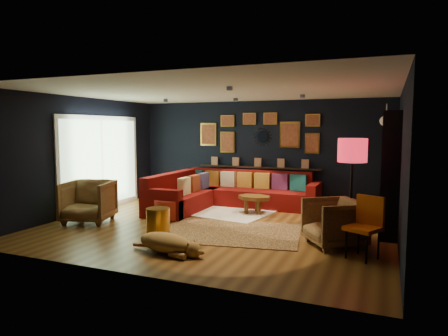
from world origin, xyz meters
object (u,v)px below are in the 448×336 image
at_px(armchair_left, 88,200).
at_px(dog, 165,239).
at_px(armchair_right, 334,220).
at_px(sectional, 222,194).
at_px(gold_stool, 158,223).
at_px(pouf, 169,209).
at_px(floor_lamp, 352,155).
at_px(coffee_table, 254,199).
at_px(orange_chair, 366,222).

height_order(armchair_left, dog, armchair_left).
bearing_deg(armchair_right, sectional, -162.71).
xyz_separation_m(sectional, gold_stool, (-0.03, -2.87, -0.06)).
relative_size(pouf, armchair_right, 0.71).
bearing_deg(floor_lamp, sectional, 149.17).
relative_size(armchair_right, floor_lamp, 0.48).
xyz_separation_m(coffee_table, orange_chair, (2.46, -2.27, 0.21)).
bearing_deg(coffee_table, sectional, 156.26).
bearing_deg(floor_lamp, gold_stool, -162.07).
relative_size(sectional, floor_lamp, 1.96).
bearing_deg(sectional, dog, -81.30).
bearing_deg(sectional, orange_chair, -38.32).
height_order(sectional, pouf, sectional).
bearing_deg(armchair_left, sectional, 34.84).
bearing_deg(pouf, orange_chair, -15.28).
distance_m(sectional, floor_lamp, 3.80).
bearing_deg(floor_lamp, armchair_left, -173.28).
bearing_deg(floor_lamp, armchair_right, -120.67).
xyz_separation_m(pouf, gold_stool, (0.52, -1.27, 0.04)).
height_order(armchair_right, gold_stool, armchair_right).
bearing_deg(coffee_table, pouf, -141.35).
xyz_separation_m(armchair_left, orange_chair, (5.34, -0.23, 0.07)).
height_order(armchair_right, floor_lamp, floor_lamp).
xyz_separation_m(floor_lamp, dog, (-2.56, -1.75, -1.25)).
relative_size(gold_stool, floor_lamp, 0.30).
bearing_deg(armchair_right, armchair_left, -122.43).
bearing_deg(floor_lamp, dog, -145.66).
bearing_deg(orange_chair, armchair_left, -154.96).
xyz_separation_m(coffee_table, floor_lamp, (2.17, -1.44, 1.14)).
height_order(pouf, orange_chair, orange_chair).
bearing_deg(armchair_left, pouf, 14.47).
bearing_deg(armchair_left, armchair_right, -14.25).
bearing_deg(dog, armchair_left, 164.50).
relative_size(coffee_table, orange_chair, 0.91).
xyz_separation_m(sectional, floor_lamp, (3.11, -1.86, 1.15)).
distance_m(coffee_table, floor_lamp, 2.84).
bearing_deg(coffee_table, floor_lamp, -33.62).
distance_m(sectional, pouf, 1.70).
bearing_deg(dog, orange_chair, 27.31).
relative_size(orange_chair, floor_lamp, 0.53).
xyz_separation_m(orange_chair, dog, (-2.85, -0.92, -0.32)).
height_order(armchair_left, orange_chair, armchair_left).
xyz_separation_m(pouf, orange_chair, (3.95, -1.08, 0.32)).
height_order(coffee_table, pouf, pouf).
xyz_separation_m(sectional, orange_chair, (3.40, -2.69, 0.22)).
distance_m(gold_stool, dog, 0.94).
height_order(sectional, armchair_right, sectional).
xyz_separation_m(gold_stool, dog, (0.58, -0.73, -0.04)).
height_order(coffee_table, dog, dog).
distance_m(coffee_table, dog, 3.22).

